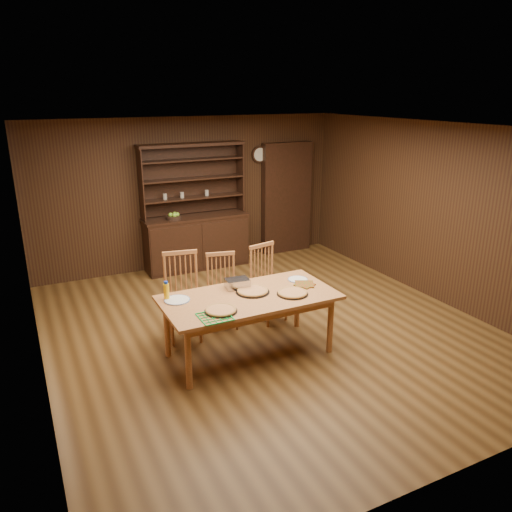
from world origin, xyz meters
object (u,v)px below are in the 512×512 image
china_hutch (196,235)px  chair_center (222,288)px  chair_left (183,293)px  chair_right (266,280)px  dining_table (249,302)px  juice_bottle (166,291)px

china_hutch → chair_center: china_hutch is taller
chair_left → chair_right: (1.19, 0.00, -0.03)m
dining_table → chair_center: chair_center is taller
chair_left → chair_center: size_ratio=1.12×
dining_table → chair_left: chair_left is taller
china_hutch → chair_center: size_ratio=2.19×
dining_table → chair_right: chair_right is taller
china_hutch → chair_center: (-0.47, -2.33, -0.07)m
dining_table → chair_left: bearing=124.5°
chair_center → china_hutch: bearing=91.8°
chair_left → chair_right: size_ratio=1.06×
dining_table → juice_bottle: 0.96m
chair_center → chair_right: bearing=5.2°
chair_left → juice_bottle: (-0.34, -0.48, 0.26)m
dining_table → china_hutch: bearing=81.1°
china_hutch → dining_table: 3.26m
china_hutch → chair_left: 2.64m
dining_table → juice_bottle: (-0.88, 0.32, 0.18)m
chair_center → juice_bottle: size_ratio=4.49×
china_hutch → chair_left: size_ratio=1.95×
china_hutch → chair_center: 2.38m
chair_right → juice_bottle: size_ratio=4.78×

